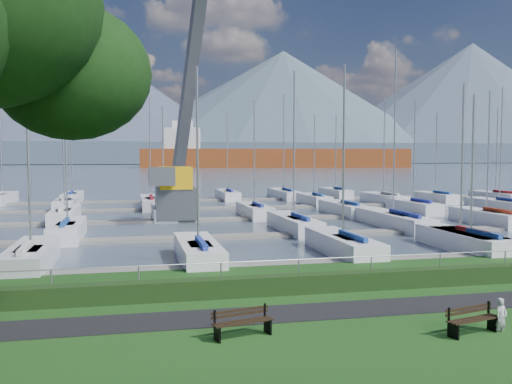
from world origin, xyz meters
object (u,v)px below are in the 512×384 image
object	(u,v)px
bench_left	(242,323)
bench_right	(473,320)
crane	(179,153)
person	(501,313)

from	to	relation	value
bench_left	bench_right	size ratio (longest dim) A/B	1.00
crane	person	bearing A→B (deg)	-78.97
bench_left	bench_right	xyz separation A→B (m)	(6.59, -1.19, 0.00)
bench_left	person	xyz separation A→B (m)	(7.51, -1.23, 0.16)
bench_right	crane	world-z (taller)	crane
bench_left	crane	distance (m)	33.17
bench_left	person	distance (m)	7.61
person	crane	world-z (taller)	crane
bench_right	crane	distance (m)	34.78
bench_right	crane	size ratio (longest dim) A/B	0.08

